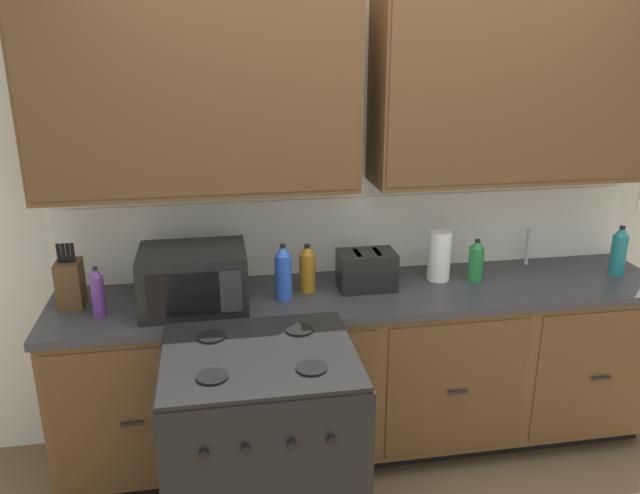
{
  "coord_description": "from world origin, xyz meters",
  "views": [
    {
      "loc": [
        -0.73,
        -2.51,
        2.11
      ],
      "look_at": [
        -0.24,
        0.27,
        1.15
      ],
      "focal_mm": 35.49,
      "sensor_mm": 36.0,
      "label": 1
    }
  ],
  "objects_px": {
    "knife_block": "(70,283)",
    "bottle_teal": "(619,251)",
    "bottle_violet": "(98,292)",
    "paper_towel_roll": "(439,256)",
    "toaster": "(367,270)",
    "bottle_amber": "(307,268)",
    "bottle_blue": "(283,273)",
    "stove_range": "(263,455)",
    "microwave": "(194,279)",
    "bottle_green": "(476,260)"
  },
  "relations": [
    {
      "from": "paper_towel_roll",
      "to": "stove_range",
      "type": "bearing_deg",
      "value": -144.12
    },
    {
      "from": "bottle_blue",
      "to": "bottle_amber",
      "type": "xyz_separation_m",
      "value": [
        0.13,
        0.08,
        -0.02
      ]
    },
    {
      "from": "knife_block",
      "to": "bottle_green",
      "type": "xyz_separation_m",
      "value": [
        1.98,
        -0.01,
        -0.01
      ]
    },
    {
      "from": "paper_towel_roll",
      "to": "bottle_violet",
      "type": "height_order",
      "value": "paper_towel_roll"
    },
    {
      "from": "toaster",
      "to": "stove_range",
      "type": "bearing_deg",
      "value": -131.78
    },
    {
      "from": "microwave",
      "to": "bottle_green",
      "type": "distance_m",
      "value": 1.42
    },
    {
      "from": "bottle_violet",
      "to": "bottle_amber",
      "type": "distance_m",
      "value": 0.97
    },
    {
      "from": "toaster",
      "to": "bottle_blue",
      "type": "xyz_separation_m",
      "value": [
        -0.42,
        -0.06,
        0.04
      ]
    },
    {
      "from": "bottle_green",
      "to": "bottle_violet",
      "type": "xyz_separation_m",
      "value": [
        -1.83,
        -0.12,
        0.01
      ]
    },
    {
      "from": "bottle_blue",
      "to": "toaster",
      "type": "bearing_deg",
      "value": 8.43
    },
    {
      "from": "bottle_violet",
      "to": "paper_towel_roll",
      "type": "bearing_deg",
      "value": 5.57
    },
    {
      "from": "microwave",
      "to": "paper_towel_roll",
      "type": "xyz_separation_m",
      "value": [
        1.23,
        0.14,
        -0.01
      ]
    },
    {
      "from": "toaster",
      "to": "bottle_green",
      "type": "relative_size",
      "value": 1.26
    },
    {
      "from": "bottle_blue",
      "to": "microwave",
      "type": "bearing_deg",
      "value": -176.69
    },
    {
      "from": "paper_towel_roll",
      "to": "bottle_teal",
      "type": "height_order",
      "value": "bottle_teal"
    },
    {
      "from": "stove_range",
      "to": "bottle_blue",
      "type": "bearing_deg",
      "value": 74.45
    },
    {
      "from": "toaster",
      "to": "paper_towel_roll",
      "type": "distance_m",
      "value": 0.4
    },
    {
      "from": "microwave",
      "to": "knife_block",
      "type": "height_order",
      "value": "knife_block"
    },
    {
      "from": "stove_range",
      "to": "bottle_green",
      "type": "bearing_deg",
      "value": 29.74
    },
    {
      "from": "stove_range",
      "to": "knife_block",
      "type": "distance_m",
      "value": 1.19
    },
    {
      "from": "toaster",
      "to": "bottle_blue",
      "type": "bearing_deg",
      "value": -171.57
    },
    {
      "from": "knife_block",
      "to": "bottle_blue",
      "type": "bearing_deg",
      "value": -4.88
    },
    {
      "from": "bottle_green",
      "to": "bottle_violet",
      "type": "distance_m",
      "value": 1.84
    },
    {
      "from": "knife_block",
      "to": "bottle_teal",
      "type": "relative_size",
      "value": 1.17
    },
    {
      "from": "stove_range",
      "to": "bottle_violet",
      "type": "height_order",
      "value": "bottle_violet"
    },
    {
      "from": "bottle_violet",
      "to": "toaster",
      "type": "bearing_deg",
      "value": 4.95
    },
    {
      "from": "bottle_blue",
      "to": "bottle_teal",
      "type": "relative_size",
      "value": 1.04
    },
    {
      "from": "toaster",
      "to": "bottle_green",
      "type": "distance_m",
      "value": 0.57
    },
    {
      "from": "bottle_violet",
      "to": "bottle_amber",
      "type": "height_order",
      "value": "bottle_amber"
    },
    {
      "from": "stove_range",
      "to": "toaster",
      "type": "xyz_separation_m",
      "value": [
        0.59,
        0.66,
        0.53
      ]
    },
    {
      "from": "stove_range",
      "to": "bottle_blue",
      "type": "xyz_separation_m",
      "value": [
        0.17,
        0.6,
        0.56
      ]
    },
    {
      "from": "stove_range",
      "to": "knife_block",
      "type": "xyz_separation_m",
      "value": [
        -0.81,
        0.68,
        0.55
      ]
    },
    {
      "from": "knife_block",
      "to": "bottle_violet",
      "type": "height_order",
      "value": "knife_block"
    },
    {
      "from": "microwave",
      "to": "bottle_violet",
      "type": "distance_m",
      "value": 0.42
    },
    {
      "from": "toaster",
      "to": "bottle_amber",
      "type": "relative_size",
      "value": 1.16
    },
    {
      "from": "knife_block",
      "to": "bottle_teal",
      "type": "bearing_deg",
      "value": -1.25
    },
    {
      "from": "bottle_blue",
      "to": "bottle_amber",
      "type": "bearing_deg",
      "value": 31.49
    },
    {
      "from": "knife_block",
      "to": "bottle_amber",
      "type": "height_order",
      "value": "knife_block"
    },
    {
      "from": "bottle_blue",
      "to": "paper_towel_roll",
      "type": "bearing_deg",
      "value": 8.01
    },
    {
      "from": "stove_range",
      "to": "microwave",
      "type": "distance_m",
      "value": 0.85
    },
    {
      "from": "stove_range",
      "to": "microwave",
      "type": "xyz_separation_m",
      "value": [
        -0.25,
        0.57,
        0.57
      ]
    },
    {
      "from": "microwave",
      "to": "bottle_teal",
      "type": "bearing_deg",
      "value": 1.25
    },
    {
      "from": "stove_range",
      "to": "bottle_amber",
      "type": "distance_m",
      "value": 0.92
    },
    {
      "from": "paper_towel_roll",
      "to": "bottle_teal",
      "type": "bearing_deg",
      "value": -5.49
    },
    {
      "from": "microwave",
      "to": "toaster",
      "type": "distance_m",
      "value": 0.84
    },
    {
      "from": "bottle_violet",
      "to": "bottle_amber",
      "type": "bearing_deg",
      "value": 7.34
    },
    {
      "from": "toaster",
      "to": "bottle_green",
      "type": "bearing_deg",
      "value": 0.63
    },
    {
      "from": "bottle_amber",
      "to": "bottle_blue",
      "type": "bearing_deg",
      "value": -148.51
    },
    {
      "from": "knife_block",
      "to": "bottle_teal",
      "type": "xyz_separation_m",
      "value": [
        2.74,
        -0.06,
        0.01
      ]
    },
    {
      "from": "bottle_violet",
      "to": "bottle_teal",
      "type": "bearing_deg",
      "value": 1.54
    }
  ]
}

